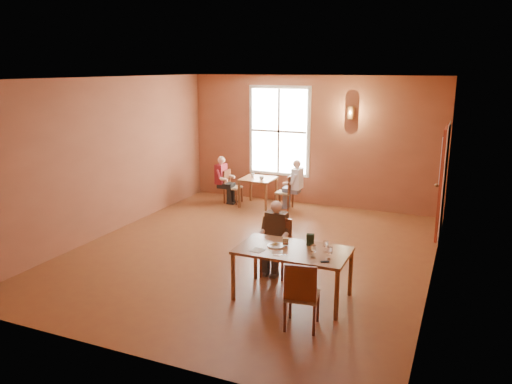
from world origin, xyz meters
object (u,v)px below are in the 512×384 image
at_px(chair_diner_main, 276,248).
at_px(chair_empty, 302,294).
at_px(chair_diner_white, 284,192).
at_px(main_table, 292,274).
at_px(diner_main, 275,242).
at_px(chair_diner_maroon, 233,187).
at_px(second_table, 258,192).
at_px(diner_maroon, 232,180).
at_px(diner_white, 285,185).

bearing_deg(chair_diner_main, chair_empty, 122.54).
distance_m(chair_empty, chair_diner_white, 5.41).
height_order(main_table, diner_main, diner_main).
distance_m(diner_main, chair_diner_maroon, 4.42).
xyz_separation_m(second_table, diner_maroon, (-0.68, 0.00, 0.21)).
relative_size(main_table, chair_diner_main, 1.75).
xyz_separation_m(chair_empty, chair_diner_maroon, (-3.36, 5.00, -0.05)).
relative_size(main_table, chair_diner_white, 1.95).
xyz_separation_m(diner_main, chair_diner_maroon, (-2.48, 3.65, -0.16)).
relative_size(diner_main, diner_white, 1.00).
bearing_deg(chair_empty, main_table, 108.76).
relative_size(chair_diner_white, diner_maroon, 0.73).
bearing_deg(main_table, second_table, 118.63).
relative_size(chair_empty, diner_white, 0.81).
bearing_deg(chair_diner_white, chair_diner_maroon, 90.00).
height_order(chair_diner_main, chair_diner_maroon, chair_diner_main).
height_order(diner_main, second_table, diner_main).
height_order(diner_white, diner_maroon, diner_white).
relative_size(main_table, chair_diner_maroon, 1.96).
xyz_separation_m(diner_white, chair_diner_maroon, (-1.33, 0.00, -0.16)).
height_order(second_table, chair_diner_white, chair_diner_white).
distance_m(main_table, chair_empty, 0.83).
bearing_deg(chair_diner_white, second_table, 90.00).
xyz_separation_m(second_table, chair_diner_white, (0.65, 0.00, 0.07)).
bearing_deg(chair_diner_maroon, chair_diner_white, 90.00).
xyz_separation_m(chair_diner_main, second_table, (-1.83, 3.62, -0.11)).
distance_m(chair_diner_main, diner_maroon, 4.41).
bearing_deg(second_table, chair_diner_main, -63.17).
bearing_deg(diner_white, chair_diner_white, 90.00).
distance_m(diner_main, chair_diner_white, 3.84).
distance_m(chair_empty, diner_maroon, 6.04).
bearing_deg(diner_main, chair_empty, 123.11).
height_order(chair_diner_white, diner_white, diner_white).
bearing_deg(main_table, diner_white, 111.14).
bearing_deg(chair_diner_main, chair_diner_white, -71.93).
bearing_deg(chair_empty, diner_maroon, 115.38).
bearing_deg(second_table, chair_diner_white, 0.00).
height_order(chair_diner_main, diner_white, diner_white).
height_order(chair_diner_maroon, diner_maroon, diner_maroon).
distance_m(main_table, chair_diner_white, 4.59).
bearing_deg(chair_diner_maroon, diner_main, 34.20).
bearing_deg(chair_diner_main, diner_white, -72.36).
distance_m(second_table, chair_diner_maroon, 0.65).
bearing_deg(second_table, chair_empty, -61.53).
height_order(main_table, second_table, main_table).
height_order(second_table, diner_maroon, diner_maroon).
xyz_separation_m(main_table, chair_diner_main, (-0.50, 0.65, 0.08)).
bearing_deg(chair_diner_main, chair_diner_maroon, -55.58).
height_order(chair_empty, second_table, chair_empty).
height_order(main_table, chair_diner_main, chair_diner_main).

